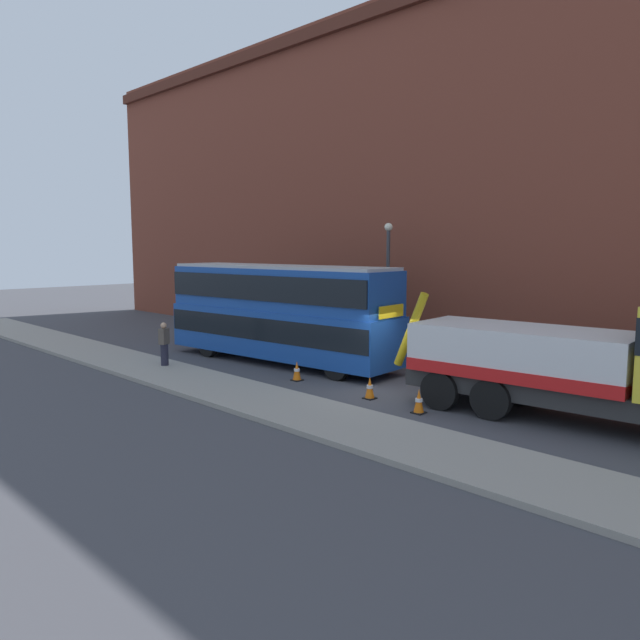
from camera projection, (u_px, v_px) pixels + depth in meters
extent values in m
plane|color=#424247|center=(396.00, 391.00, 20.12)|extent=(120.00, 120.00, 0.00)
cube|color=gray|center=(306.00, 413.00, 17.17)|extent=(60.00, 2.80, 0.15)
cube|color=brown|center=(506.00, 167.00, 23.99)|extent=(60.00, 1.20, 16.00)
cube|color=#2D2D2D|center=(567.00, 392.00, 16.49)|extent=(9.16, 3.00, 0.55)
cube|color=silver|center=(522.00, 352.00, 17.20)|extent=(6.31, 3.13, 1.40)
cube|color=red|center=(521.00, 369.00, 17.26)|extent=(6.31, 3.18, 0.36)
cylinder|color=#B79914|center=(411.00, 330.00, 19.52)|extent=(1.25, 0.39, 2.52)
cylinder|color=black|center=(521.00, 385.00, 18.45)|extent=(1.19, 0.44, 1.16)
cylinder|color=black|center=(491.00, 399.00, 16.76)|extent=(1.19, 0.44, 1.16)
cylinder|color=black|center=(473.00, 378.00, 19.47)|extent=(1.19, 0.44, 1.16)
cylinder|color=black|center=(440.00, 390.00, 17.78)|extent=(1.19, 0.44, 1.16)
cube|color=#19479E|center=(279.00, 332.00, 24.90)|extent=(11.18, 3.47, 1.90)
cube|color=#19479E|center=(279.00, 289.00, 24.67)|extent=(10.95, 3.35, 1.70)
cube|color=black|center=(279.00, 326.00, 24.86)|extent=(11.07, 3.51, 0.90)
cube|color=black|center=(279.00, 286.00, 24.66)|extent=(10.85, 3.49, 1.00)
cube|color=#B2B2B2|center=(279.00, 267.00, 24.56)|extent=(10.72, 3.23, 0.12)
cube|color=yellow|center=(391.00, 311.00, 21.22)|extent=(0.19, 1.50, 0.44)
cylinder|color=black|center=(371.00, 358.00, 23.33)|extent=(1.06, 0.39, 1.04)
cylinder|color=black|center=(337.00, 366.00, 21.68)|extent=(1.06, 0.39, 1.04)
cylinder|color=black|center=(245.00, 339.00, 27.91)|extent=(1.06, 0.39, 1.04)
cylinder|color=black|center=(208.00, 345.00, 26.27)|extent=(1.06, 0.39, 1.04)
cylinder|color=#232333|center=(165.00, 355.00, 23.64)|extent=(0.40, 0.40, 0.85)
cube|color=brown|center=(164.00, 336.00, 23.55)|extent=(0.41, 0.47, 0.62)
sphere|color=tan|center=(164.00, 325.00, 23.50)|extent=(0.24, 0.24, 0.24)
cone|color=orange|center=(297.00, 371.00, 21.61)|extent=(0.32, 0.32, 0.72)
cylinder|color=white|center=(297.00, 370.00, 21.61)|extent=(0.21, 0.21, 0.10)
cube|color=black|center=(297.00, 380.00, 21.65)|extent=(0.36, 0.36, 0.04)
cone|color=orange|center=(370.00, 388.00, 19.04)|extent=(0.32, 0.32, 0.72)
cylinder|color=white|center=(370.00, 387.00, 19.03)|extent=(0.21, 0.21, 0.10)
cube|color=black|center=(370.00, 398.00, 19.08)|extent=(0.36, 0.36, 0.04)
cone|color=orange|center=(419.00, 401.00, 17.39)|extent=(0.32, 0.32, 0.72)
cylinder|color=white|center=(419.00, 400.00, 17.39)|extent=(0.21, 0.21, 0.10)
cube|color=black|center=(419.00, 413.00, 17.43)|extent=(0.36, 0.36, 0.04)
cylinder|color=#38383D|center=(388.00, 294.00, 26.03)|extent=(0.16, 0.16, 5.50)
sphere|color=#EAE5C6|center=(389.00, 227.00, 25.67)|extent=(0.36, 0.36, 0.36)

